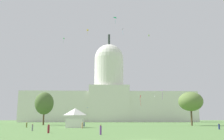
% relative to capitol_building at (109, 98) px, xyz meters
% --- Properties ---
extents(ground_plane, '(800.00, 800.00, 0.00)m').
position_rel_capitol_building_xyz_m(ground_plane, '(0.56, -174.74, -19.27)').
color(ground_plane, '#567F42').
extents(capitol_building, '(137.24, 26.46, 72.52)m').
position_rel_capitol_building_xyz_m(capitol_building, '(0.00, 0.00, 0.00)').
color(capitol_building, silver).
rests_on(capitol_building, ground_plane).
extents(event_tent, '(5.25, 4.78, 5.70)m').
position_rel_capitol_building_xyz_m(event_tent, '(-13.20, -128.67, -16.40)').
color(event_tent, white).
rests_on(event_tent, ground_plane).
extents(tree_west_mid, '(10.39, 10.20, 13.51)m').
position_rel_capitol_building_xyz_m(tree_west_mid, '(-29.15, -99.25, -10.41)').
color(tree_west_mid, '#4C3823').
rests_on(tree_west_mid, ground_plane).
extents(tree_east_far, '(13.44, 13.55, 12.79)m').
position_rel_capitol_building_xyz_m(tree_east_far, '(28.95, -109.02, -10.17)').
color(tree_east_far, brown).
rests_on(tree_east_far, ground_plane).
extents(person_navy_back_left, '(0.62, 0.62, 1.68)m').
position_rel_capitol_building_xyz_m(person_navy_back_left, '(-11.22, -117.87, -18.51)').
color(person_navy_back_left, navy).
rests_on(person_navy_back_left, ground_plane).
extents(person_olive_near_tree_west, '(0.55, 0.55, 1.65)m').
position_rel_capitol_building_xyz_m(person_olive_near_tree_west, '(-27.69, -127.64, -18.52)').
color(person_olive_near_tree_west, olive).
rests_on(person_olive_near_tree_west, ground_plane).
extents(person_maroon_mid_left, '(0.49, 0.49, 1.77)m').
position_rel_capitol_building_xyz_m(person_maroon_mid_left, '(-15.70, -118.81, -18.44)').
color(person_maroon_mid_left, maroon).
rests_on(person_maroon_mid_left, ground_plane).
extents(person_grey_near_tent, '(0.46, 0.46, 1.52)m').
position_rel_capitol_building_xyz_m(person_grey_near_tent, '(-20.21, -149.17, -18.56)').
color(person_grey_near_tent, gray).
rests_on(person_grey_near_tent, ground_plane).
extents(person_tan_aisle_center, '(0.56, 0.56, 1.73)m').
position_rel_capitol_building_xyz_m(person_tan_aisle_center, '(-10.42, -135.72, -18.49)').
color(person_tan_aisle_center, tan).
rests_on(person_tan_aisle_center, ground_plane).
extents(person_navy_near_tree_east, '(0.50, 0.50, 1.52)m').
position_rel_capitol_building_xyz_m(person_navy_near_tree_east, '(23.74, -143.48, -18.59)').
color(person_navy_near_tree_east, navy).
rests_on(person_navy_near_tree_east, ground_plane).
extents(person_purple_back_center, '(0.35, 0.35, 1.66)m').
position_rel_capitol_building_xyz_m(person_purple_back_center, '(-5.23, -163.65, -18.50)').
color(person_purple_back_center, '#703D93').
rests_on(person_purple_back_center, ground_plane).
extents(person_maroon_front_left, '(0.54, 0.54, 1.70)m').
position_rel_capitol_building_xyz_m(person_maroon_front_left, '(-14.89, -158.10, -18.50)').
color(person_maroon_front_left, maroon).
rests_on(person_maroon_front_left, ground_plane).
extents(kite_green_high, '(0.90, 0.93, 3.97)m').
position_rel_capitol_building_xyz_m(kite_green_high, '(-33.17, -29.92, 39.83)').
color(kite_green_high, green).
extents(kite_turquoise_high, '(1.79, 1.78, 2.73)m').
position_rel_capitol_building_xyz_m(kite_turquoise_high, '(0.43, -104.12, 25.54)').
color(kite_turquoise_high, teal).
extents(kite_lime_high, '(0.81, 0.76, 1.31)m').
position_rel_capitol_building_xyz_m(kite_lime_high, '(24.00, -52.97, 35.11)').
color(kite_lime_high, '#8CD133').
extents(kite_white_mid, '(0.89, 0.88, 0.90)m').
position_rel_capitol_building_xyz_m(kite_white_mid, '(31.96, -26.16, -0.84)').
color(kite_white_mid, white).
extents(kite_red_low, '(0.47, 0.53, 3.96)m').
position_rel_capitol_building_xyz_m(kite_red_low, '(9.35, -110.55, -9.00)').
color(kite_red_low, red).
extents(kite_blue_low, '(0.80, 1.71, 0.35)m').
position_rel_capitol_building_xyz_m(kite_blue_low, '(-13.04, -60.60, -10.76)').
color(kite_blue_low, blue).
extents(kite_gold_high, '(1.14, 1.12, 4.25)m').
position_rel_capitol_building_xyz_m(kite_gold_high, '(-15.00, -49.67, 39.31)').
color(kite_gold_high, gold).
extents(kite_violet_low, '(1.15, 1.72, 4.24)m').
position_rel_capitol_building_xyz_m(kite_violet_low, '(23.41, -87.34, -4.02)').
color(kite_violet_low, purple).
extents(kite_black_high, '(0.68, 1.49, 4.07)m').
position_rel_capitol_building_xyz_m(kite_black_high, '(7.61, -53.93, 38.34)').
color(kite_black_high, black).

